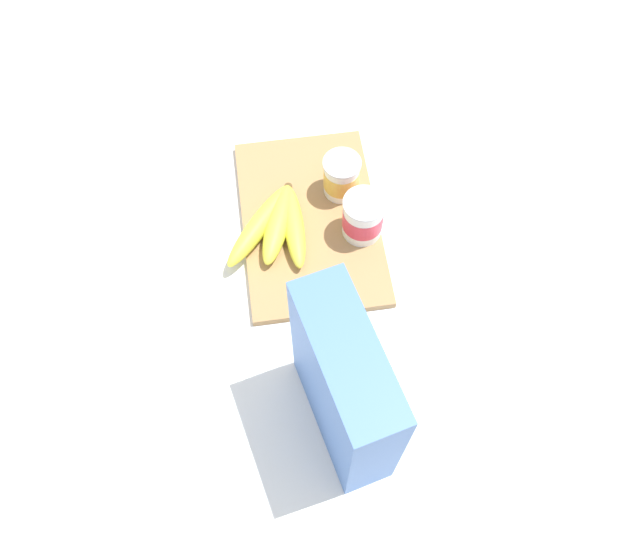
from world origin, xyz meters
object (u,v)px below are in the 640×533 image
cutting_board (310,221)px  cereal_box (341,389)px  banana_bunch (276,225)px  yogurt_cup_back (363,217)px  yogurt_cup_front (341,177)px

cutting_board → cereal_box: 0.37m
banana_bunch → yogurt_cup_back: bearing=81.7°
yogurt_cup_front → yogurt_cup_back: 0.09m
yogurt_cup_front → banana_bunch: (0.07, -0.12, -0.02)m
cutting_board → yogurt_cup_back: 0.10m
yogurt_cup_front → yogurt_cup_back: size_ratio=0.94×
cutting_board → yogurt_cup_front: (-0.05, 0.06, 0.05)m
yogurt_cup_front → banana_bunch: 0.14m
cutting_board → banana_bunch: bearing=-76.6°
yogurt_cup_front → cereal_box: bearing=-9.5°
cereal_box → yogurt_cup_back: size_ratio=3.34×
cutting_board → cereal_box: (0.35, -0.00, 0.14)m
cutting_board → yogurt_cup_back: size_ratio=4.20×
yogurt_cup_back → banana_bunch: bearing=-98.3°
yogurt_cup_back → banana_bunch: size_ratio=0.49×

